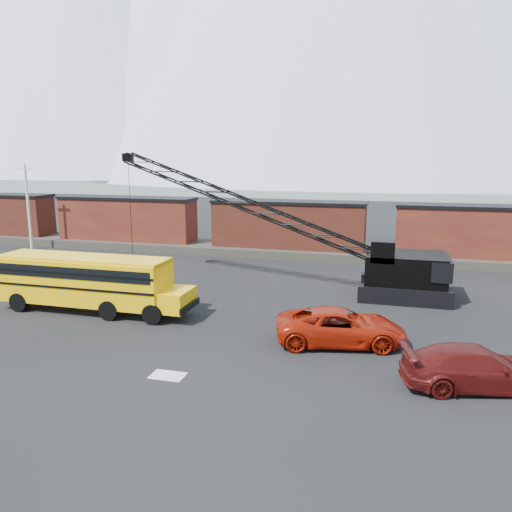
% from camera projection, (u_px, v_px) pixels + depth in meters
% --- Properties ---
extents(ground, '(160.00, 160.00, 0.00)m').
position_uv_depth(ground, '(194.00, 340.00, 24.15)').
color(ground, black).
rests_on(ground, ground).
extents(gravel_berm, '(120.00, 5.00, 0.70)m').
position_uv_depth(gravel_berm, '(288.00, 251.00, 44.87)').
color(gravel_berm, '#47433A').
rests_on(gravel_berm, ground).
extents(boxcar_west_near, '(13.70, 3.10, 4.17)m').
position_uv_depth(boxcar_west_near, '(127.00, 218.00, 48.57)').
color(boxcar_west_near, '#4D1616').
rests_on(boxcar_west_near, gravel_berm).
extents(boxcar_mid, '(13.70, 3.10, 4.17)m').
position_uv_depth(boxcar_mid, '(288.00, 224.00, 44.39)').
color(boxcar_mid, '#4A1E15').
rests_on(boxcar_mid, gravel_berm).
extents(boxcar_east_near, '(13.70, 3.10, 4.17)m').
position_uv_depth(boxcar_east_near, '(482.00, 232.00, 40.21)').
color(boxcar_east_near, '#4D1616').
rests_on(boxcar_east_near, gravel_berm).
extents(utility_pole, '(1.40, 0.24, 8.00)m').
position_uv_depth(utility_pole, '(28.00, 206.00, 46.61)').
color(utility_pole, silver).
rests_on(utility_pole, ground).
extents(snow_patch, '(1.40, 0.90, 0.02)m').
position_uv_depth(snow_patch, '(168.00, 376.00, 20.24)').
color(snow_patch, silver).
rests_on(snow_patch, ground).
extents(school_bus, '(11.65, 2.65, 3.19)m').
position_uv_depth(school_bus, '(90.00, 281.00, 28.32)').
color(school_bus, '#FFBC05').
rests_on(school_bus, ground).
extents(red_pickup, '(6.52, 4.01, 1.69)m').
position_uv_depth(red_pickup, '(340.00, 327.00, 23.54)').
color(red_pickup, '#A11907').
rests_on(red_pickup, ground).
extents(maroon_suv, '(6.02, 3.58, 1.64)m').
position_uv_depth(maroon_suv, '(476.00, 368.00, 19.06)').
color(maroon_suv, '#4E0F0E').
rests_on(maroon_suv, ground).
extents(crawler_crane, '(23.15, 4.23, 9.16)m').
position_uv_depth(crawler_crane, '(262.00, 211.00, 33.74)').
color(crawler_crane, black).
rests_on(crawler_crane, ground).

